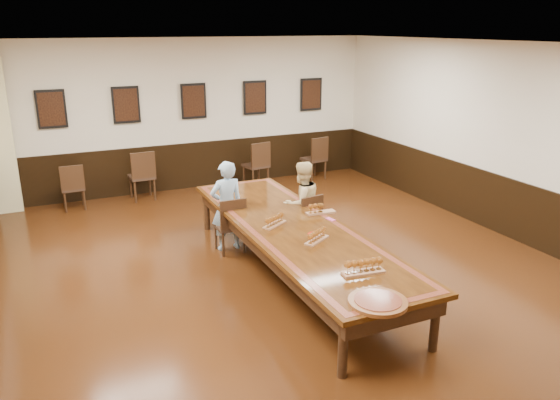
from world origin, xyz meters
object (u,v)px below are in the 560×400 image
carved_platter (378,302)px  chair_man (229,224)px  person_man (227,206)px  person_woman (302,204)px  chair_woman (305,220)px  spare_chair_d (314,158)px  spare_chair_b (142,175)px  conference_table (295,236)px  spare_chair_a (73,186)px  spare_chair_c (256,164)px

carved_platter → chair_man: bearing=95.5°
person_man → person_woman: size_ratio=1.05×
chair_woman → spare_chair_d: 4.08m
spare_chair_b → conference_table: (1.27, -4.57, 0.10)m
spare_chair_a → conference_table: bearing=120.2°
chair_woman → spare_chair_a: spare_chair_a is taller
spare_chair_b → person_man: person_man is taller
person_man → spare_chair_d: bearing=-136.7°
chair_woman → spare_chair_c: spare_chair_c is taller
chair_woman → conference_table: bearing=45.9°
spare_chair_b → conference_table: size_ratio=0.21×
chair_woman → spare_chair_b: spare_chair_b is taller
person_woman → conference_table: bearing=48.9°
spare_chair_a → carved_platter: (2.42, -6.81, 0.32)m
chair_woman → spare_chair_c: size_ratio=0.87×
conference_table → carved_platter: 2.34m
chair_woman → person_man: size_ratio=0.61×
spare_chair_b → carved_platter: spare_chair_b is taller
chair_woman → spare_chair_c: (0.56, 3.52, 0.07)m
spare_chair_c → carved_platter: (-1.41, -6.81, 0.26)m
spare_chair_d → carved_platter: spare_chair_d is taller
person_man → spare_chair_a: bearing=-57.8°
spare_chair_d → carved_platter: bearing=57.0°
conference_table → chair_woman: bearing=55.9°
chair_man → person_woman: bearing=169.6°
chair_woman → spare_chair_b: bearing=-71.9°
chair_woman → carved_platter: size_ratio=1.25×
spare_chair_d → conference_table: (-2.68, -4.51, 0.11)m
chair_woman → spare_chair_b: 4.08m
person_woman → carved_platter: size_ratio=1.95×
person_woman → spare_chair_d: bearing=-130.6°
spare_chair_b → spare_chair_d: size_ratio=1.03×
chair_woman → person_man: bearing=-27.6°
person_woman → spare_chair_b: bearing=-71.5°
chair_woman → spare_chair_a: size_ratio=0.97×
chair_man → spare_chair_d: spare_chair_d is taller
chair_man → conference_table: bearing=111.9°
spare_chair_b → person_woman: 3.99m
spare_chair_a → carved_platter: spare_chair_a is taller
person_man → carved_platter: 3.68m
chair_man → conference_table: size_ratio=0.18×
spare_chair_d → chair_woman: bearing=50.1°
person_man → conference_table: person_man is taller
chair_woman → person_woman: person_woman is taller
conference_table → carved_platter: bearing=-94.7°
carved_platter → spare_chair_a: bearing=109.5°
conference_table → spare_chair_b: bearing=105.5°
spare_chair_a → person_man: 3.77m
spare_chair_a → person_woman: (3.25, -3.43, 0.24)m
person_man → carved_platter: (0.34, -3.67, 0.05)m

